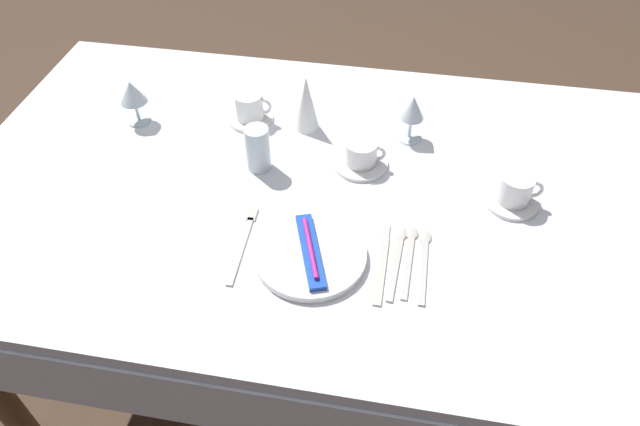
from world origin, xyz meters
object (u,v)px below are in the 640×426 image
object	(u,v)px
wine_glass_centre	(412,110)
wine_glass_left	(132,94)
coffee_cup_far	(516,188)
toothbrush_package	(310,250)
coffee_cup_left	(250,106)
coffee_cup_right	(362,152)
napkin_folded	(306,103)
fork_outer	(243,241)
dinner_knife	(382,265)
spoon_soup	(398,253)
spoon_dessert	(410,252)
drink_tumbler	(258,151)
spoon_tea	(424,257)
dinner_plate	(310,255)

from	to	relation	value
wine_glass_centre	wine_glass_left	bearing A→B (deg)	-175.77
coffee_cup_far	toothbrush_package	bearing A→B (deg)	-150.04
coffee_cup_left	wine_glass_left	bearing A→B (deg)	-168.99
coffee_cup_right	napkin_folded	size ratio (longest dim) A/B	0.65
wine_glass_centre	fork_outer	bearing A→B (deg)	-127.44
coffee_cup_left	coffee_cup_right	world-z (taller)	coffee_cup_left
toothbrush_package	coffee_cup_right	bearing A→B (deg)	78.03
dinner_knife	spoon_soup	world-z (taller)	spoon_soup
fork_outer	spoon_dessert	size ratio (longest dim) A/B	1.10
wine_glass_centre	coffee_cup_left	bearing A→B (deg)	179.42
toothbrush_package	coffee_cup_left	bearing A→B (deg)	118.72
spoon_dessert	drink_tumbler	size ratio (longest dim) A/B	1.76
fork_outer	spoon_dessert	world-z (taller)	spoon_dessert
drink_tumbler	napkin_folded	size ratio (longest dim) A/B	0.75
wine_glass_left	drink_tumbler	bearing A→B (deg)	-19.05
toothbrush_package	napkin_folded	bearing A→B (deg)	101.84
toothbrush_package	coffee_cup_left	size ratio (longest dim) A/B	2.05
spoon_tea	wine_glass_left	bearing A→B (deg)	155.74
dinner_knife	coffee_cup_left	distance (m)	0.62
fork_outer	wine_glass_centre	distance (m)	0.56
coffee_cup_left	coffee_cup_far	distance (m)	0.73
wine_glass_left	drink_tumbler	distance (m)	0.40
spoon_soup	coffee_cup_right	xyz separation A→B (m)	(-0.12, 0.28, 0.04)
dinner_knife	coffee_cup_right	bearing A→B (deg)	104.84
toothbrush_package	spoon_tea	xyz separation A→B (m)	(0.24, 0.04, -0.02)
spoon_dessert	wine_glass_centre	world-z (taller)	wine_glass_centre
dinner_plate	toothbrush_package	size ratio (longest dim) A/B	1.16
fork_outer	spoon_soup	world-z (taller)	spoon_soup
dinner_plate	fork_outer	world-z (taller)	dinner_plate
coffee_cup_right	spoon_dessert	bearing A→B (deg)	-62.87
fork_outer	spoon_soup	distance (m)	0.34
wine_glass_left	dinner_knife	bearing A→B (deg)	-29.28
spoon_dessert	napkin_folded	distance (m)	0.52
fork_outer	coffee_cup_left	xyz separation A→B (m)	(-0.10, 0.45, 0.04)
fork_outer	napkin_folded	distance (m)	0.45
spoon_soup	coffee_cup_left	xyz separation A→B (m)	(-0.44, 0.42, 0.04)
spoon_tea	napkin_folded	xyz separation A→B (m)	(-0.34, 0.41, 0.08)
dinner_knife	fork_outer	bearing A→B (deg)	177.36
dinner_plate	spoon_tea	xyz separation A→B (m)	(0.24, 0.04, -0.01)
spoon_soup	wine_glass_left	xyz separation A→B (m)	(-0.75, 0.36, 0.09)
toothbrush_package	napkin_folded	xyz separation A→B (m)	(-0.10, 0.46, 0.05)
dinner_knife	coffee_cup_right	distance (m)	0.34
coffee_cup_far	dinner_plate	bearing A→B (deg)	-150.04
fork_outer	dinner_knife	xyz separation A→B (m)	(0.31, -0.01, 0.00)
wine_glass_left	napkin_folded	world-z (taller)	napkin_folded
coffee_cup_left	toothbrush_package	bearing A→B (deg)	-61.28
dinner_plate	fork_outer	size ratio (longest dim) A/B	1.06
dinner_knife	napkin_folded	size ratio (longest dim) A/B	1.44
dinner_knife	dinner_plate	bearing A→B (deg)	-177.87
spoon_dessert	wine_glass_left	xyz separation A→B (m)	(-0.77, 0.35, 0.09)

